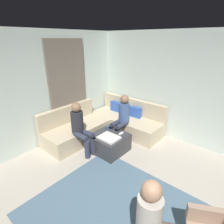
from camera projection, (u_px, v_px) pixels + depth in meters
wall_back at (204, 93)px, 4.12m from camera, size 6.00×0.12×2.70m
wall_left at (15, 97)px, 3.82m from camera, size 0.12×6.00×2.70m
curtain_panel at (68, 90)px, 4.71m from camera, size 0.06×1.10×2.50m
area_rug at (118, 215)px, 2.75m from camera, size 2.60×2.20×0.01m
sectional_couch at (105, 124)px, 5.03m from camera, size 2.10×2.55×0.87m
ottoman at (109, 143)px, 4.28m from camera, size 0.76×0.76×0.42m
folded_blanket at (109, 138)px, 4.05m from camera, size 0.44×0.36×0.04m
coffee_mug at (107, 128)px, 4.44m from camera, size 0.08×0.08×0.10m
game_remote at (121, 133)px, 4.24m from camera, size 0.05×0.15×0.02m
person_on_couch_back at (122, 116)px, 4.61m from camera, size 0.30×0.60×1.20m
person_on_couch_side at (80, 126)px, 4.09m from camera, size 0.60×0.30×1.20m
person_on_armchair at (157, 222)px, 1.97m from camera, size 0.59×0.47×1.18m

